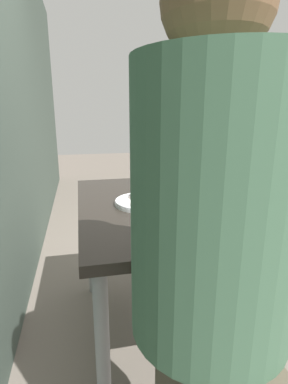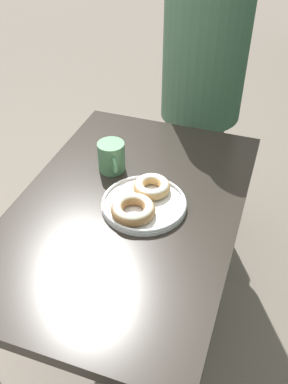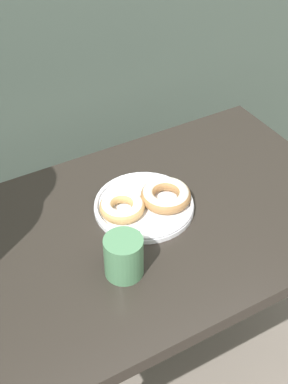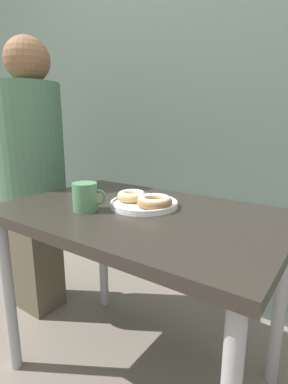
% 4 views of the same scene
% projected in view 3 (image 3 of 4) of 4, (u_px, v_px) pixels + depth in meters
% --- Properties ---
extents(dining_table, '(1.09, 0.71, 0.75)m').
position_uv_depth(dining_table, '(159.00, 242.00, 1.49)').
color(dining_table, '#28231E').
rests_on(dining_table, ground_plane).
extents(donut_plate, '(0.29, 0.27, 0.05)m').
position_uv_depth(donut_plate, '(146.00, 202.00, 1.45)').
color(donut_plate, white).
rests_on(donut_plate, dining_table).
extents(coffee_mug, '(0.12, 0.10, 0.11)m').
position_uv_depth(coffee_mug, '(124.00, 255.00, 1.26)').
color(coffee_mug, '#4C7F56').
rests_on(coffee_mug, dining_table).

